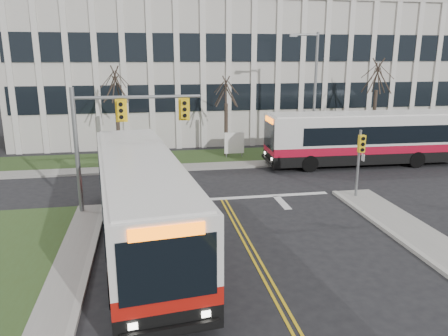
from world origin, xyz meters
TOP-DOWN VIEW (x-y plane):
  - ground at (0.00, 0.00)m, footprint 120.00×120.00m
  - sidewalk_cross at (5.00, 15.20)m, footprint 44.00×1.60m
  - building_lawn at (5.00, 18.00)m, footprint 44.00×5.00m
  - office_building at (5.00, 30.00)m, footprint 40.00×16.00m
  - mast_arm_signal at (-5.62, 7.16)m, footprint 6.11×0.38m
  - signal_pole_near at (7.20, 6.90)m, footprint 0.34×0.39m
  - signal_pole_far at (7.20, 15.40)m, footprint 0.34×0.39m
  - streetlight at (8.03, 16.20)m, footprint 2.15×0.25m
  - directory_sign at (2.50, 17.50)m, footprint 1.50×0.12m
  - tree_left at (-6.00, 18.00)m, footprint 1.80×1.80m
  - tree_mid at (2.00, 18.20)m, footprint 1.80×1.80m
  - tree_right at (14.00, 18.00)m, footprint 1.80×1.80m
  - bus_main at (-4.32, 2.87)m, footprint 4.49×13.97m
  - bus_cross at (11.09, 14.00)m, footprint 13.75×3.35m

SIDE VIEW (x-z plane):
  - ground at x=0.00m, z-range 0.00..0.00m
  - building_lawn at x=5.00m, z-range 0.00..0.12m
  - sidewalk_cross at x=5.00m, z-range 0.00..0.14m
  - directory_sign at x=2.50m, z-range 0.17..2.17m
  - bus_cross at x=11.09m, z-range 0.00..3.65m
  - bus_main at x=-4.32m, z-range 0.00..3.66m
  - signal_pole_near at x=7.20m, z-range 0.60..4.40m
  - signal_pole_far at x=7.20m, z-range 0.60..4.40m
  - mast_arm_signal at x=-5.62m, z-range 1.16..7.36m
  - tree_mid at x=2.00m, z-range 1.47..8.29m
  - streetlight at x=8.03m, z-range 0.59..9.79m
  - tree_left at x=-6.00m, z-range 1.66..9.36m
  - tree_right at x=14.00m, z-range 1.78..10.03m
  - office_building at x=5.00m, z-range 0.00..12.00m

